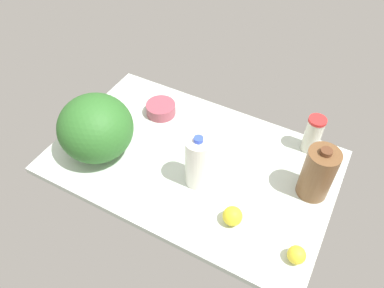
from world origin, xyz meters
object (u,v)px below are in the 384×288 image
at_px(chocolate_milk_jug, 318,173).
at_px(lemon_loose, 297,255).
at_px(milk_jug, 198,162).
at_px(lemon_near_front, 233,216).
at_px(mixing_bowl, 161,109).
at_px(tumbler_cup, 313,134).
at_px(watermelon, 96,128).

bearing_deg(chocolate_milk_jug, lemon_loose, 96.13).
xyz_separation_m(milk_jug, lemon_near_front, (-0.20, 0.11, -0.08)).
relative_size(mixing_bowl, lemon_loose, 2.17).
relative_size(tumbler_cup, lemon_loose, 2.73).
distance_m(watermelon, lemon_near_front, 0.67).
bearing_deg(lemon_loose, chocolate_milk_jug, -83.87).
relative_size(chocolate_milk_jug, lemon_loose, 3.80).
xyz_separation_m(milk_jug, tumbler_cup, (-0.35, -0.39, -0.03)).
bearing_deg(lemon_near_front, milk_jug, -28.21).
height_order(chocolate_milk_jug, watermelon, watermelon).
bearing_deg(lemon_near_front, tumbler_cup, -106.13).
distance_m(chocolate_milk_jug, lemon_near_front, 0.36).
relative_size(watermelon, mixing_bowl, 2.22).
height_order(lemon_loose, lemon_near_front, lemon_near_front).
relative_size(milk_jug, mixing_bowl, 1.81).
height_order(watermelon, mixing_bowl, watermelon).
height_order(milk_jug, tumbler_cup, milk_jug).
height_order(tumbler_cup, lemon_loose, tumbler_cup).
distance_m(mixing_bowl, lemon_loose, 0.91).
height_order(milk_jug, mixing_bowl, milk_jug).
relative_size(milk_jug, lemon_loose, 3.93).
bearing_deg(watermelon, lemon_near_front, 175.29).
height_order(milk_jug, lemon_near_front, milk_jug).
relative_size(tumbler_cup, mixing_bowl, 1.26).
height_order(chocolate_milk_jug, tumbler_cup, chocolate_milk_jug).
bearing_deg(lemon_loose, watermelon, -5.48).
relative_size(milk_jug, watermelon, 0.81).
xyz_separation_m(tumbler_cup, mixing_bowl, (0.70, 0.12, -0.06)).
bearing_deg(tumbler_cup, lemon_loose, 101.61).
bearing_deg(lemon_near_front, lemon_loose, 172.56).
bearing_deg(mixing_bowl, milk_jug, 141.32).
height_order(tumbler_cup, lemon_near_front, tumbler_cup).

